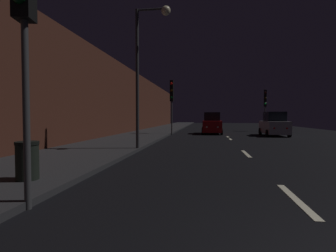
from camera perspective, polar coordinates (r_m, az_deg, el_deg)
ground at (r=27.04m, az=12.25°, el=-1.53°), size 26.80×84.00×0.02m
sidewalk_left at (r=27.51m, az=-2.89°, el=-1.25°), size 4.40×84.00×0.15m
building_facade_left at (r=24.80m, az=-10.44°, el=5.72°), size 0.80×63.00×6.52m
lane_centerline at (r=22.08m, az=13.11°, el=-2.30°), size 0.16×39.39×0.01m
traffic_light_far_right at (r=31.35m, az=20.84°, el=5.15°), size 0.36×0.48×4.73m
traffic_light_far_left at (r=23.50m, az=0.84°, el=6.86°), size 0.34×0.47×4.99m
streetlamp_overhead at (r=12.73m, az=-4.76°, el=15.33°), size 1.70×0.44×6.89m
trash_bin_curbside at (r=7.13m, az=-28.86°, el=-6.73°), size 0.55×0.55×0.93m
car_approaching_headlights at (r=25.28m, az=9.73°, el=0.44°), size 1.92×4.17×2.10m
car_parked_right_far at (r=24.19m, az=22.56°, el=0.23°), size 1.92×4.16×2.10m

